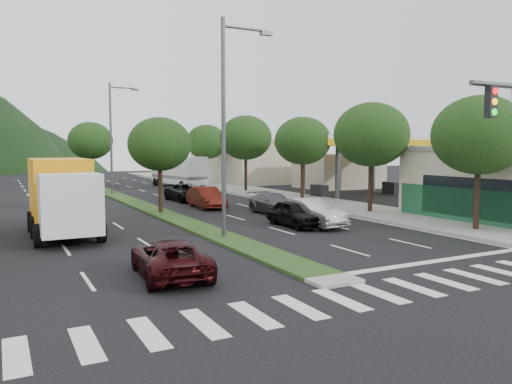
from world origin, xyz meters
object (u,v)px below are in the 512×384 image
tree_med_near (160,144)px  suv_maroon (170,258)px  tree_med_far (90,141)px  car_queue_d (187,192)px  box_truck (62,199)px  tree_r_d (246,138)px  car_queue_a (296,213)px  tree_r_c (303,141)px  tree_r_b (371,135)px  streetlight_near (228,117)px  tree_r_e (207,142)px  car_queue_b (274,204)px  motorhome (178,171)px  sedan_silver (311,213)px  tree_r_a (479,135)px  car_queue_c (206,198)px  streetlight_mid (113,133)px

tree_med_near → suv_maroon: (-4.31, -15.39, -3.81)m
tree_med_near → tree_med_far: (0.00, 26.00, 0.58)m
car_queue_d → box_truck: 16.06m
car_queue_d → tree_r_d: bearing=32.3°
suv_maroon → car_queue_a: (9.20, 7.01, 0.10)m
car_queue_d → tree_r_c: bearing=-32.3°
tree_r_b → streetlight_near: bearing=-161.3°
tree_r_e → car_queue_d: bearing=-117.2°
tree_r_c → car_queue_b: bearing=-136.1°
tree_r_e → suv_maroon: size_ratio=1.51×
tree_r_c → car_queue_b: 8.78m
tree_r_e → motorhome: (-3.77, -1.22, -3.13)m
tree_r_c → sedan_silver: 13.09m
suv_maroon → box_truck: box_truck is taller
tree_r_b → motorhome: (-3.77, 26.78, -3.27)m
tree_r_a → tree_r_b: 8.00m
tree_r_c → box_truck: bearing=-158.1°
tree_r_a → car_queue_c: bearing=117.8°
tree_r_c → tree_med_far: size_ratio=0.93×
tree_r_d → tree_r_b: bearing=-90.0°
tree_r_e → car_queue_d: (-7.89, -15.38, -4.20)m
car_queue_b → car_queue_d: (-2.29, 10.00, 0.03)m
car_queue_b → car_queue_c: (-2.63, 5.00, 0.08)m
streetlight_near → car_queue_d: size_ratio=2.01×
tree_r_b → box_truck: (-18.47, 0.57, -3.30)m
streetlight_near → streetlight_mid: size_ratio=1.00×
tree_med_far → car_queue_d: bearing=-78.0°
tree_med_far → motorhome: tree_med_far is taller
tree_r_b → car_queue_c: size_ratio=1.56×
sedan_silver → suv_maroon: (-9.95, -6.67, -0.13)m
suv_maroon → tree_r_b: bearing=-144.7°
sedan_silver → motorhome: size_ratio=0.51×
tree_r_b → tree_med_near: size_ratio=1.15×
tree_r_e → sedan_silver: (-6.36, -30.71, -4.15)m
motorhome → tree_med_far: bearing=139.6°
tree_r_b → tree_r_e: tree_r_b is taller
tree_med_far → streetlight_mid: (0.21, -11.00, 0.58)m
tree_r_d → car_queue_a: tree_r_d is taller
box_truck → tree_r_c: bearing=-157.9°
car_queue_c → suv_maroon: bearing=-113.5°
tree_med_near → streetlight_mid: bearing=89.2°
tree_r_c → streetlight_mid: 17.57m
tree_med_far → car_queue_b: bearing=-77.7°
tree_med_far → car_queue_d: size_ratio=1.39×
tree_r_a → box_truck: size_ratio=0.89×
car_queue_a → box_truck: bearing=165.0°
car_queue_b → car_queue_c: car_queue_c is taller
tree_r_d → tree_med_near: (-12.00, -12.00, -0.75)m
tree_med_far → sedan_silver: 35.43m
car_queue_d → motorhome: (4.12, 14.16, 1.07)m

